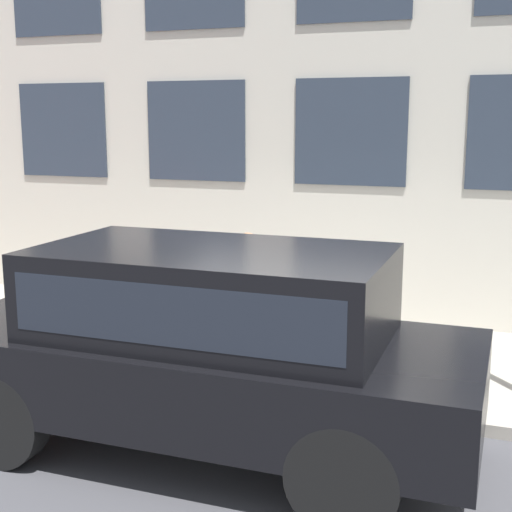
% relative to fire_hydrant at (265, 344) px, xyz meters
% --- Properties ---
extents(ground_plane, '(80.00, 80.00, 0.00)m').
position_rel_fire_hydrant_xyz_m(ground_plane, '(-0.39, -0.27, -0.53)').
color(ground_plane, '#47474C').
extents(sidewalk, '(3.08, 60.00, 0.13)m').
position_rel_fire_hydrant_xyz_m(sidewalk, '(1.15, -0.27, -0.47)').
color(sidewalk, '#A8A093').
rests_on(sidewalk, ground_plane).
extents(fire_hydrant, '(0.29, 0.42, 0.79)m').
position_rel_fire_hydrant_xyz_m(fire_hydrant, '(0.00, 0.00, 0.00)').
color(fire_hydrant, '#2D7260').
rests_on(fire_hydrant, sidewalk).
extents(person, '(0.37, 0.24, 1.51)m').
position_rel_fire_hydrant_xyz_m(person, '(0.50, 0.38, 0.51)').
color(person, '#232328').
rests_on(person, sidewalk).
extents(parked_truck_black_near, '(1.88, 4.73, 1.83)m').
position_rel_fire_hydrant_xyz_m(parked_truck_black_near, '(-1.51, 0.00, 0.53)').
color(parked_truck_black_near, black).
rests_on(parked_truck_black_near, ground_plane).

